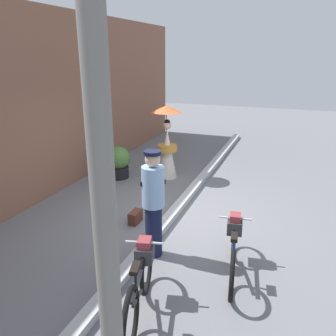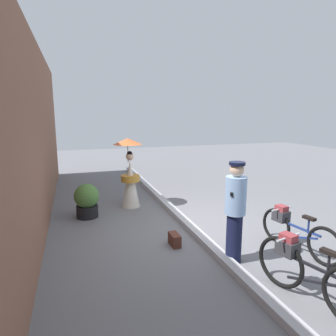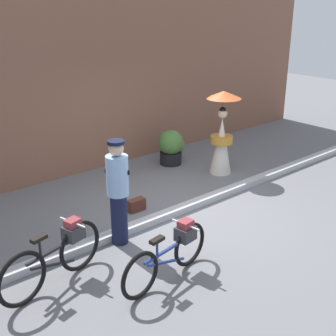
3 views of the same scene
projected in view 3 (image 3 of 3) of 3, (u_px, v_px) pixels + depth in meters
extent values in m
plane|color=slate|center=(182.00, 212.00, 8.07)|extent=(30.00, 30.00, 0.00)
cube|color=brown|center=(87.00, 80.00, 9.57)|extent=(14.00, 0.40, 3.95)
cube|color=#B2B2B7|center=(182.00, 209.00, 8.05)|extent=(14.00, 0.20, 0.12)
torus|color=black|center=(190.00, 244.00, 6.36)|extent=(0.66, 0.16, 0.66)
torus|color=black|center=(140.00, 276.00, 5.64)|extent=(0.66, 0.16, 0.66)
cube|color=navy|center=(166.00, 250.00, 5.95)|extent=(0.85, 0.17, 0.04)
cube|color=navy|center=(166.00, 262.00, 6.01)|extent=(0.74, 0.15, 0.27)
cylinder|color=navy|center=(157.00, 249.00, 5.78)|extent=(0.03, 0.03, 0.27)
cube|color=black|center=(157.00, 240.00, 5.74)|extent=(0.23, 0.12, 0.05)
cylinder|color=silver|center=(186.00, 225.00, 6.16)|extent=(0.10, 0.48, 0.03)
cube|color=#333338|center=(185.00, 233.00, 6.20)|extent=(0.29, 0.26, 0.20)
cube|color=maroon|center=(186.00, 225.00, 6.16)|extent=(0.22, 0.19, 0.14)
torus|color=black|center=(80.00, 246.00, 6.24)|extent=(0.73, 0.24, 0.74)
torus|color=black|center=(22.00, 279.00, 5.50)|extent=(0.73, 0.24, 0.74)
cube|color=black|center=(52.00, 251.00, 5.82)|extent=(0.81, 0.24, 0.04)
cube|color=black|center=(53.00, 264.00, 5.89)|extent=(0.70, 0.21, 0.26)
cylinder|color=black|center=(40.00, 249.00, 5.64)|extent=(0.03, 0.03, 0.31)
cube|color=black|center=(39.00, 239.00, 5.58)|extent=(0.24, 0.14, 0.05)
cylinder|color=silver|center=(72.00, 222.00, 6.02)|extent=(0.15, 0.47, 0.03)
cube|color=#333338|center=(73.00, 232.00, 6.08)|extent=(0.31, 0.28, 0.20)
cube|color=maroon|center=(73.00, 224.00, 6.03)|extent=(0.23, 0.20, 0.14)
cylinder|color=#141938|center=(119.00, 219.00, 6.91)|extent=(0.26, 0.26, 0.83)
cylinder|color=#8CB2E0|center=(117.00, 176.00, 6.65)|extent=(0.34, 0.34, 0.62)
sphere|color=#D8B293|center=(116.00, 149.00, 6.50)|extent=(0.23, 0.23, 0.23)
cylinder|color=black|center=(116.00, 142.00, 6.46)|extent=(0.26, 0.26, 0.05)
cube|color=black|center=(117.00, 172.00, 6.63)|extent=(0.26, 0.33, 0.06)
cone|color=silver|center=(221.00, 146.00, 9.66)|extent=(0.48, 0.48, 1.25)
cylinder|color=#C1842D|center=(222.00, 139.00, 9.61)|extent=(0.49, 0.49, 0.16)
sphere|color=beige|center=(223.00, 114.00, 9.41)|extent=(0.20, 0.20, 0.20)
sphere|color=black|center=(223.00, 110.00, 9.38)|extent=(0.15, 0.15, 0.15)
cylinder|color=olive|center=(223.00, 107.00, 9.42)|extent=(0.02, 0.02, 0.55)
cone|color=orange|center=(224.00, 95.00, 9.32)|extent=(0.75, 0.75, 0.16)
cylinder|color=black|center=(171.00, 158.00, 10.37)|extent=(0.51, 0.51, 0.29)
sphere|color=#4C7A38|center=(171.00, 142.00, 10.23)|extent=(0.58, 0.58, 0.58)
sphere|color=#4C7A38|center=(178.00, 145.00, 10.28)|extent=(0.32, 0.32, 0.32)
cube|color=#592D23|center=(136.00, 205.00, 8.07)|extent=(0.33, 0.16, 0.23)
cube|color=#47241C|center=(138.00, 203.00, 8.02)|extent=(0.28, 0.06, 0.08)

